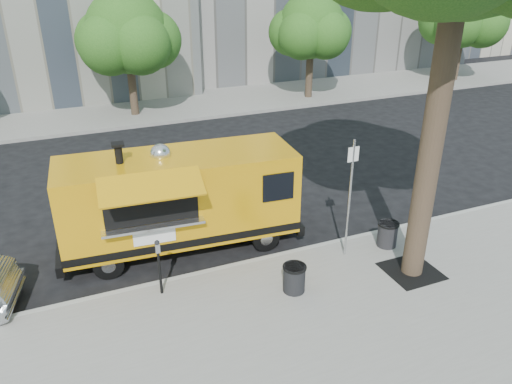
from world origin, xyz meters
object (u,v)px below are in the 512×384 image
trash_bin_right (387,233)px  parking_meter (159,261)px  food_truck (179,199)px  far_tree_b (127,32)px  far_tree_c (311,26)px  trash_bin_left (294,278)px  far_tree_d (465,14)px  sign_post (350,192)px

trash_bin_right → parking_meter: bearing=177.5°
food_truck → trash_bin_right: (4.79, -2.17, -0.91)m
far_tree_b → far_tree_c: (9.00, -0.30, -0.12)m
far_tree_c → trash_bin_left: 17.26m
food_truck → trash_bin_left: (1.75, -2.97, -0.91)m
far_tree_c → trash_bin_left: far_tree_c is taller
far_tree_c → parking_meter: (-11.00, -13.75, -2.74)m
trash_bin_right → far_tree_d: bearing=43.0°
trash_bin_left → parking_meter: bearing=159.0°
far_tree_d → parking_meter: size_ratio=4.23×
parking_meter → trash_bin_right: bearing=-2.5°
far_tree_b → far_tree_d: (19.00, -0.10, 0.06)m
parking_meter → food_truck: size_ratio=0.22×
sign_post → parking_meter: 4.64m
far_tree_c → food_truck: bearing=-130.3°
far_tree_b → far_tree_c: bearing=-1.9°
sign_post → trash_bin_right: size_ratio=4.65×
far_tree_d → trash_bin_left: 23.89m
sign_post → trash_bin_left: 2.43m
far_tree_c → sign_post: size_ratio=1.74×
far_tree_d → trash_bin_left: far_tree_d is taller
far_tree_c → far_tree_d: far_tree_d is taller
far_tree_c → far_tree_b: bearing=178.1°
far_tree_b → trash_bin_left: bearing=-87.3°
far_tree_d → parking_meter: 25.38m
far_tree_d → trash_bin_left: bearing=-140.6°
food_truck → parking_meter: bearing=-112.4°
far_tree_d → food_truck: far_tree_d is taller
trash_bin_left → far_tree_d: bearing=39.4°
trash_bin_left → trash_bin_right: (3.04, 0.79, 0.01)m
far_tree_b → parking_meter: 14.48m
far_tree_d → sign_post: bearing=-139.3°
sign_post → food_truck: 4.19m
trash_bin_right → sign_post: bearing=177.8°
far_tree_d → sign_post: size_ratio=1.88×
parking_meter → trash_bin_left: bearing=-21.0°
far_tree_b → far_tree_d: bearing=-0.3°
parking_meter → far_tree_b: bearing=81.9°
far_tree_c → food_truck: (-10.03, -11.83, -2.32)m
far_tree_d → trash_bin_right: far_tree_d is taller
far_tree_d → trash_bin_right: (-15.24, -14.20, -3.40)m
food_truck → far_tree_b: bearing=89.5°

